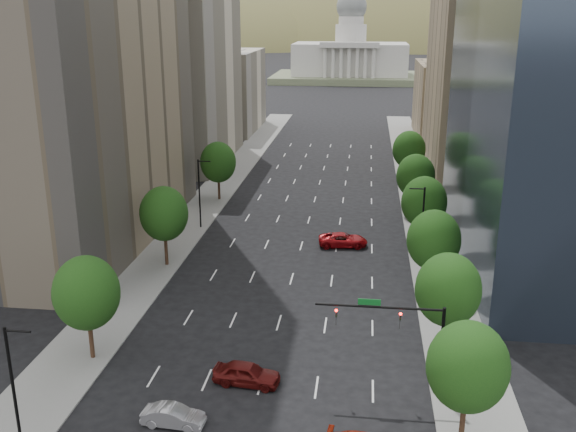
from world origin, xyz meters
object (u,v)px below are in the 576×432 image
at_px(traffic_signal, 407,330).
at_px(capitol, 350,59).
at_px(car_red_far, 343,240).
at_px(car_maroon, 247,374).
at_px(car_silver, 173,416).

bearing_deg(traffic_signal, capitol, 92.74).
relative_size(capitol, car_red_far, 10.41).
height_order(car_maroon, car_silver, car_maroon).
relative_size(capitol, car_silver, 14.02).
distance_m(traffic_signal, car_silver, 17.18).
relative_size(traffic_signal, car_red_far, 1.58).
height_order(capitol, car_maroon, capitol).
xyz_separation_m(car_maroon, car_red_far, (5.96, 30.60, -0.06)).
distance_m(traffic_signal, car_red_far, 31.28).
xyz_separation_m(car_silver, car_red_far, (9.94, 36.20, 0.10)).
bearing_deg(capitol, car_red_far, -88.51).
height_order(traffic_signal, capitol, capitol).
relative_size(car_maroon, car_red_far, 0.88).
xyz_separation_m(car_maroon, car_silver, (-3.98, -5.60, -0.15)).
height_order(traffic_signal, car_red_far, traffic_signal).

